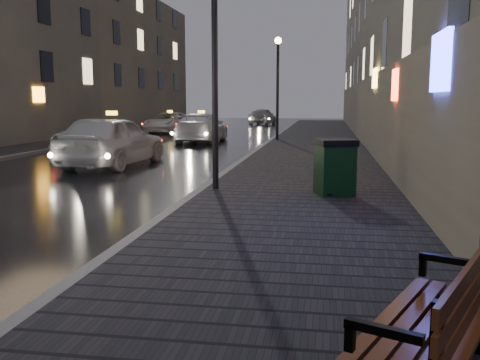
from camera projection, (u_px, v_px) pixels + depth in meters
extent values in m
cube|color=black|center=(316.00, 143.00, 26.95)|extent=(4.60, 58.00, 0.15)
cube|color=slate|center=(268.00, 142.00, 27.33)|extent=(0.20, 58.00, 0.15)
cube|color=black|center=(81.00, 140.00, 28.93)|extent=(2.40, 58.00, 0.15)
cube|color=slate|center=(104.00, 140.00, 28.73)|extent=(0.20, 58.00, 0.15)
cube|color=#605B54|center=(378.00, 22.00, 29.40)|extent=(1.80, 50.00, 13.00)
cube|color=#6B6051|center=(120.00, 62.00, 46.45)|extent=(6.00, 22.00, 11.00)
cylinder|color=black|center=(215.00, 81.00, 12.25)|extent=(0.14, 0.14, 5.00)
cylinder|color=black|center=(278.00, 92.00, 27.87)|extent=(0.14, 0.14, 5.00)
sphere|color=#FFD88C|center=(278.00, 41.00, 27.48)|extent=(0.36, 0.36, 0.36)
cube|color=black|center=(383.00, 331.00, 3.09)|extent=(0.45, 0.24, 0.06)
cube|color=black|center=(451.00, 321.00, 4.51)|extent=(0.53, 0.29, 0.44)
cube|color=black|center=(448.00, 260.00, 4.46)|extent=(0.45, 0.24, 0.06)
cube|color=#4F1F11|center=(427.00, 328.00, 3.79)|extent=(1.44, 2.10, 0.04)
cube|color=#4F1F11|center=(470.00, 292.00, 3.60)|extent=(0.85, 1.83, 0.44)
cube|color=black|center=(335.00, 170.00, 11.80)|extent=(0.94, 0.94, 1.09)
cube|color=black|center=(335.00, 142.00, 11.71)|extent=(1.01, 1.01, 0.14)
imported|color=silver|center=(113.00, 141.00, 18.01)|extent=(2.43, 5.20, 1.72)
imported|color=gray|center=(95.00, 137.00, 22.05)|extent=(1.90, 4.45, 1.43)
imported|color=white|center=(202.00, 128.00, 28.33)|extent=(2.28, 5.35, 1.54)
imported|color=white|center=(170.00, 123.00, 36.61)|extent=(2.94, 5.25, 1.39)
imported|color=#A7A6AE|center=(262.00, 116.00, 48.04)|extent=(2.36, 4.64, 1.51)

